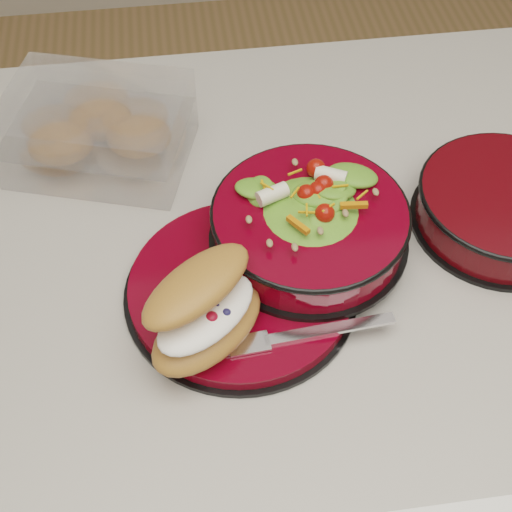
{
  "coord_description": "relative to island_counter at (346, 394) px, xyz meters",
  "views": [
    {
      "loc": [
        -0.23,
        -0.56,
        1.54
      ],
      "look_at": [
        -0.16,
        -0.07,
        0.94
      ],
      "focal_mm": 50.0,
      "sensor_mm": 36.0,
      "label": 1
    }
  ],
  "objects": [
    {
      "name": "fork",
      "position": [
        -0.12,
        -0.16,
        0.47
      ],
      "size": [
        0.18,
        0.03,
        0.0
      ],
      "rotation": [
        0.0,
        0.0,
        1.65
      ],
      "color": "silver",
      "rests_on": "dinner_plate"
    },
    {
      "name": "croissant",
      "position": [
        -0.23,
        -0.15,
        0.51
      ],
      "size": [
        0.15,
        0.16,
        0.08
      ],
      "rotation": [
        0.0,
        0.0,
        0.71
      ],
      "color": "#C2763B",
      "rests_on": "dinner_plate"
    },
    {
      "name": "extra_bowl",
      "position": [
        0.14,
        -0.02,
        0.48
      ],
      "size": [
        0.21,
        0.21,
        0.05
      ],
      "rotation": [
        0.0,
        0.0,
        0.27
      ],
      "color": "black",
      "rests_on": "island_counter"
    },
    {
      "name": "pastry_box",
      "position": [
        -0.34,
        0.16,
        0.49
      ],
      "size": [
        0.26,
        0.22,
        0.09
      ],
      "rotation": [
        0.0,
        0.0,
        -0.31
      ],
      "color": "white",
      "rests_on": "island_counter"
    },
    {
      "name": "dinner_plate",
      "position": [
        -0.18,
        -0.09,
        0.46
      ],
      "size": [
        0.26,
        0.26,
        0.02
      ],
      "rotation": [
        0.0,
        0.0,
        0.03
      ],
      "color": "black",
      "rests_on": "island_counter"
    },
    {
      "name": "salad_bowl",
      "position": [
        -0.1,
        -0.04,
        0.5
      ],
      "size": [
        0.23,
        0.23,
        0.1
      ],
      "rotation": [
        0.0,
        0.0,
        -0.23
      ],
      "color": "black",
      "rests_on": "dinner_plate"
    },
    {
      "name": "island_counter",
      "position": [
        0.0,
        0.0,
        0.0
      ],
      "size": [
        1.24,
        0.74,
        0.9
      ],
      "color": "white",
      "rests_on": "ground"
    }
  ]
}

